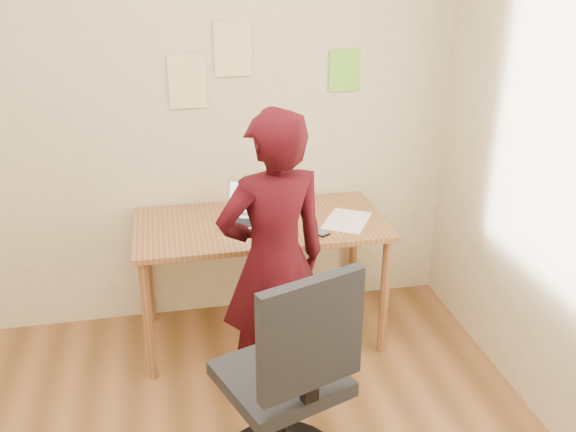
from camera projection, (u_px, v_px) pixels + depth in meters
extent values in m
cube|color=#C4B28F|center=(156.00, 103.00, 3.61)|extent=(3.50, 0.04, 2.70)
cube|color=#986034|center=(260.00, 224.00, 3.60)|extent=(1.40, 0.70, 0.03)
cylinder|color=#986034|center=(148.00, 322.00, 3.35)|extent=(0.05, 0.05, 0.71)
cylinder|color=#986034|center=(384.00, 297.00, 3.59)|extent=(0.05, 0.05, 0.71)
cylinder|color=#986034|center=(148.00, 269.00, 3.90)|extent=(0.05, 0.05, 0.71)
cylinder|color=#986034|center=(353.00, 250.00, 4.13)|extent=(0.05, 0.05, 0.71)
cube|color=silver|center=(246.00, 224.00, 3.55)|extent=(0.35, 0.30, 0.01)
cube|color=black|center=(246.00, 222.00, 3.55)|extent=(0.27, 0.20, 0.00)
cube|color=silver|center=(252.00, 198.00, 3.63)|extent=(0.29, 0.17, 0.20)
cube|color=white|center=(252.00, 198.00, 3.63)|extent=(0.26, 0.14, 0.16)
cube|color=white|center=(347.00, 220.00, 3.61)|extent=(0.35, 0.39, 0.00)
cube|color=black|center=(319.00, 232.00, 3.45)|extent=(0.11, 0.13, 0.01)
cube|color=#3F4C59|center=(319.00, 231.00, 3.45)|extent=(0.09, 0.11, 0.00)
cube|color=#EFD08F|center=(187.00, 82.00, 3.57)|extent=(0.21, 0.00, 0.30)
cube|color=#EFD08F|center=(233.00, 49.00, 3.55)|extent=(0.21, 0.00, 0.30)
cube|color=#79D730|center=(344.00, 70.00, 3.72)|extent=(0.18, 0.00, 0.24)
cube|color=black|center=(281.00, 378.00, 2.70)|extent=(0.60, 0.60, 0.06)
cube|color=black|center=(311.00, 335.00, 2.39)|extent=(0.44, 0.21, 0.47)
cube|color=black|center=(309.00, 387.00, 2.49)|extent=(0.07, 0.06, 0.13)
cylinder|color=black|center=(281.00, 426.00, 2.80)|extent=(0.06, 0.06, 0.47)
imported|color=#33060C|center=(274.00, 262.00, 3.09)|extent=(0.62, 0.46, 1.53)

